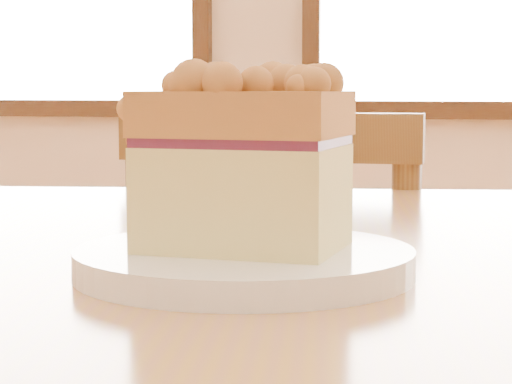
# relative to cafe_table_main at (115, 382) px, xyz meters

# --- Properties ---
(cafe_table_main) EXTENTS (1.22, 0.92, 0.75)m
(cafe_table_main) POSITION_rel_cafe_table_main_xyz_m (0.00, 0.00, 0.00)
(cafe_table_main) COLOR #AD7043
(cafe_table_main) RESTS_ON ground
(plate) EXTENTS (0.20, 0.20, 0.02)m
(plate) POSITION_rel_cafe_table_main_xyz_m (0.13, -0.12, 0.12)
(plate) COLOR white
(plate) RESTS_ON cafe_table_main
(cake_slice) EXTENTS (0.13, 0.09, 0.11)m
(cake_slice) POSITION_rel_cafe_table_main_xyz_m (0.13, -0.12, 0.18)
(cake_slice) COLOR #FFEF90
(cake_slice) RESTS_ON plate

